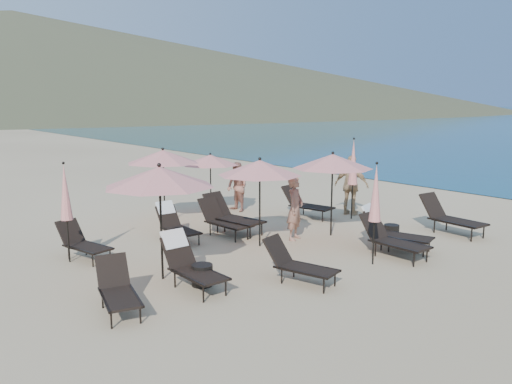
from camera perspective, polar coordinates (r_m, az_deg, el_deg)
ground at (r=12.02m, az=11.85°, el=-7.25°), size 800.00×800.00×0.00m
volcanic_headland at (r=321.04m, az=-23.80°, el=13.13°), size 690.00×690.00×55.00m
lounger_0 at (r=9.01m, az=-15.54°, el=-10.60°), size 0.86×1.55×0.84m
lounger_1 at (r=9.84m, az=-7.61°, el=-7.99°), size 0.66×1.66×1.02m
lounger_2 at (r=10.03m, az=4.80°, el=-8.10°), size 0.99×1.60×0.86m
lounger_3 at (r=12.08m, az=15.24°, el=-5.11°), size 0.69×1.67×0.95m
lounger_4 at (r=12.71m, az=15.20°, el=-4.10°), size 1.13×1.79×1.05m
lounger_5 at (r=14.73m, az=21.28°, el=-2.61°), size 0.76×1.83×1.03m
lounger_6 at (r=12.17m, az=-19.21°, el=-5.44°), size 0.93×1.56×0.84m
lounger_7 at (r=13.22m, az=-9.22°, el=-3.54°), size 0.58×1.54×0.96m
lounger_8 at (r=13.59m, az=-3.75°, el=-3.11°), size 0.82×1.72×0.96m
lounger_9 at (r=13.85m, az=-2.80°, el=-2.67°), size 1.03×1.92×1.05m
lounger_10 at (r=15.85m, az=5.70°, el=-1.27°), size 1.00×1.77×0.96m
umbrella_open_0 at (r=10.01m, az=-10.97°, el=1.71°), size 2.21×2.21×2.38m
umbrella_open_1 at (r=12.23m, az=0.43°, el=2.78°), size 2.09×2.09×2.25m
umbrella_open_2 at (r=13.42m, az=8.75°, el=3.48°), size 2.13×2.13×2.29m
umbrella_open_3 at (r=14.80m, az=-10.58°, el=4.00°), size 2.13×2.13×2.29m
umbrella_open_4 at (r=16.20m, az=-5.24°, el=3.67°), size 1.85×1.85×1.99m
umbrella_closed_0 at (r=11.15m, az=13.51°, el=-0.18°), size 0.27×0.27×2.30m
umbrella_closed_1 at (r=15.61m, az=11.05°, el=3.31°), size 0.30×0.30×2.54m
umbrella_closed_2 at (r=11.79m, az=-20.96°, el=-0.09°), size 0.27×0.27×2.28m
side_table_0 at (r=9.96m, az=-6.17°, el=-9.41°), size 0.42×0.42×0.42m
side_table_1 at (r=13.48m, az=15.21°, el=-4.54°), size 0.40×0.40×0.44m
beachgoer_a at (r=13.10m, az=4.49°, el=-1.86°), size 0.73×0.63×1.68m
beachgoer_b at (r=16.60m, az=-2.16°, el=0.59°), size 0.64×0.81×1.64m
beachgoer_c at (r=16.30m, az=10.85°, el=0.75°), size 0.85×1.22×1.93m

